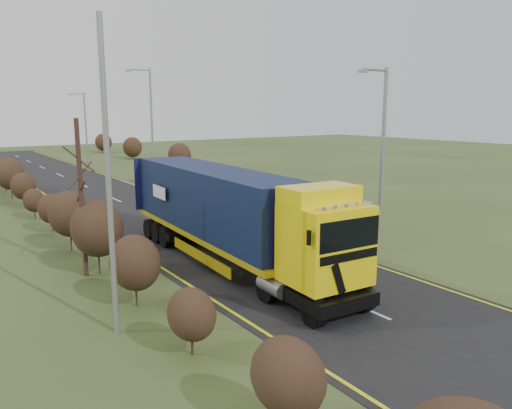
{
  "coord_description": "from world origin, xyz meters",
  "views": [
    {
      "loc": [
        -11.49,
        -14.99,
        6.36
      ],
      "look_at": [
        0.45,
        2.49,
        2.32
      ],
      "focal_mm": 35.0,
      "sensor_mm": 36.0,
      "label": 1
    }
  ],
  "objects_px": {
    "lorry": "(227,211)",
    "speed_sign": "(232,184)",
    "streetlight_near": "(381,152)",
    "car_blue_sedan": "(184,178)",
    "car_red_hatchback": "(205,186)"
  },
  "relations": [
    {
      "from": "streetlight_near",
      "to": "speed_sign",
      "type": "height_order",
      "value": "streetlight_near"
    },
    {
      "from": "car_blue_sedan",
      "to": "car_red_hatchback",
      "type": "bearing_deg",
      "value": 94.92
    },
    {
      "from": "car_red_hatchback",
      "to": "speed_sign",
      "type": "relative_size",
      "value": 1.58
    },
    {
      "from": "lorry",
      "to": "speed_sign",
      "type": "distance_m",
      "value": 10.73
    },
    {
      "from": "car_blue_sedan",
      "to": "lorry",
      "type": "bearing_deg",
      "value": 80.13
    },
    {
      "from": "car_blue_sedan",
      "to": "streetlight_near",
      "type": "height_order",
      "value": "streetlight_near"
    },
    {
      "from": "car_red_hatchback",
      "to": "speed_sign",
      "type": "height_order",
      "value": "speed_sign"
    },
    {
      "from": "car_blue_sedan",
      "to": "speed_sign",
      "type": "distance_m",
      "value": 11.53
    },
    {
      "from": "streetlight_near",
      "to": "car_blue_sedan",
      "type": "bearing_deg",
      "value": 87.35
    },
    {
      "from": "car_blue_sedan",
      "to": "speed_sign",
      "type": "height_order",
      "value": "speed_sign"
    },
    {
      "from": "lorry",
      "to": "car_red_hatchback",
      "type": "bearing_deg",
      "value": 67.61
    },
    {
      "from": "car_red_hatchback",
      "to": "car_blue_sedan",
      "type": "xyz_separation_m",
      "value": [
        0.55,
        4.67,
        0.07
      ]
    },
    {
      "from": "streetlight_near",
      "to": "speed_sign",
      "type": "relative_size",
      "value": 3.22
    },
    {
      "from": "speed_sign",
      "to": "streetlight_near",
      "type": "bearing_deg",
      "value": -83.74
    },
    {
      "from": "streetlight_near",
      "to": "car_red_hatchback",
      "type": "bearing_deg",
      "value": 88.44
    }
  ]
}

